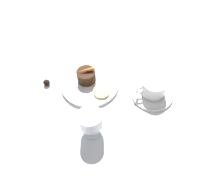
% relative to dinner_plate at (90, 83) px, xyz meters
% --- Properties ---
extents(ground_plane, '(3.00, 3.00, 0.00)m').
position_rel_dinner_plate_xyz_m(ground_plane, '(-0.04, 0.02, -0.01)').
color(ground_plane, white).
extents(dinner_plate, '(0.23, 0.23, 0.01)m').
position_rel_dinner_plate_xyz_m(dinner_plate, '(0.00, 0.00, 0.00)').
color(dinner_plate, white).
rests_on(dinner_plate, ground_plane).
extents(saucer, '(0.16, 0.16, 0.01)m').
position_rel_dinner_plate_xyz_m(saucer, '(-0.21, 0.12, -0.00)').
color(saucer, white).
rests_on(saucer, ground_plane).
extents(coffee_cup, '(0.12, 0.09, 0.06)m').
position_rel_dinner_plate_xyz_m(coffee_cup, '(-0.21, 0.12, 0.04)').
color(coffee_cup, white).
rests_on(coffee_cup, saucer).
extents(spoon, '(0.08, 0.08, 0.00)m').
position_rel_dinner_plate_xyz_m(spoon, '(-0.16, 0.11, 0.00)').
color(spoon, silver).
rests_on(spoon, saucer).
extents(wine_glass, '(0.08, 0.08, 0.11)m').
position_rel_dinner_plate_xyz_m(wine_glass, '(0.04, 0.20, 0.06)').
color(wine_glass, silver).
rests_on(wine_glass, ground_plane).
extents(fork, '(0.05, 0.19, 0.01)m').
position_rel_dinner_plate_xyz_m(fork, '(-0.16, 0.04, -0.01)').
color(fork, silver).
rests_on(fork, ground_plane).
extents(dessert_cake, '(0.07, 0.07, 0.05)m').
position_rel_dinner_plate_xyz_m(dessert_cake, '(0.01, -0.02, 0.03)').
color(dessert_cake, '#381E0F').
rests_on(dessert_cake, dinner_plate).
extents(carrot_garnish, '(0.06, 0.02, 0.02)m').
position_rel_dinner_plate_xyz_m(carrot_garnish, '(0.01, -0.02, 0.06)').
color(carrot_garnish, orange).
rests_on(carrot_garnish, dessert_cake).
extents(pineapple_slice, '(0.06, 0.06, 0.01)m').
position_rel_dinner_plate_xyz_m(pineapple_slice, '(-0.03, 0.06, 0.01)').
color(pineapple_slice, '#EFE075').
rests_on(pineapple_slice, dinner_plate).
extents(chocolate_truffle, '(0.02, 0.02, 0.02)m').
position_rel_dinner_plate_xyz_m(chocolate_truffle, '(0.16, -0.05, 0.00)').
color(chocolate_truffle, black).
rests_on(chocolate_truffle, ground_plane).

